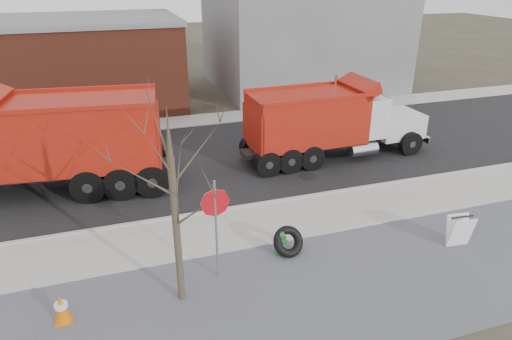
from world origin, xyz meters
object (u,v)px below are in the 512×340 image
object	(u,v)px
stop_sign	(216,214)
dump_truck_red_b	(43,141)
fire_hydrant	(281,244)
sandwich_board	(459,231)
truck_tire	(288,242)
dump_truck_red_a	(329,120)

from	to	relation	value
stop_sign	dump_truck_red_b	bearing A→B (deg)	142.33
fire_hydrant	dump_truck_red_b	bearing A→B (deg)	132.27
sandwich_board	dump_truck_red_b	bearing A→B (deg)	152.29
truck_tire	stop_sign	size ratio (longest dim) A/B	0.36
truck_tire	dump_truck_red_a	bearing A→B (deg)	55.26
fire_hydrant	sandwich_board	distance (m)	5.49
sandwich_board	dump_truck_red_a	xyz separation A→B (m)	(-0.61, 7.77, 1.23)
sandwich_board	truck_tire	bearing A→B (deg)	171.77
stop_sign	dump_truck_red_a	xyz separation A→B (m)	(6.78, 6.91, -0.23)
fire_hydrant	dump_truck_red_a	bearing A→B (deg)	50.48
truck_tire	dump_truck_red_a	distance (m)	8.04
stop_sign	dump_truck_red_a	size ratio (longest dim) A/B	0.34
truck_tire	sandwich_board	xyz separation A→B (m)	(5.13, -1.26, 0.12)
fire_hydrant	dump_truck_red_b	size ratio (longest dim) A/B	0.08
stop_sign	truck_tire	bearing A→B (deg)	28.39
truck_tire	sandwich_board	distance (m)	5.28
fire_hydrant	dump_truck_red_b	distance (m)	9.72
sandwich_board	stop_sign	bearing A→B (deg)	178.91
dump_truck_red_b	sandwich_board	bearing A→B (deg)	154.03
sandwich_board	dump_truck_red_b	distance (m)	14.64
stop_sign	sandwich_board	bearing A→B (deg)	11.81
stop_sign	dump_truck_red_b	xyz separation A→B (m)	(-4.78, 7.13, 0.06)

